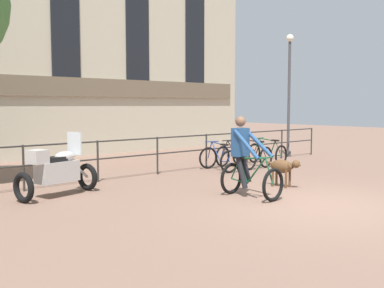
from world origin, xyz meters
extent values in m
plane|color=#7A5B4C|center=(0.00, 0.00, 0.00)|extent=(60.00, 60.00, 0.00)
cylinder|color=#2D2B28|center=(-3.75, 5.20, 0.53)|extent=(0.05, 0.05, 1.05)
cylinder|color=#2D2B28|center=(-1.88, 5.20, 0.53)|extent=(0.05, 0.05, 1.05)
cylinder|color=#2D2B28|center=(0.00, 5.20, 0.53)|extent=(0.05, 0.05, 1.05)
cylinder|color=#2D2B28|center=(1.88, 5.20, 0.53)|extent=(0.05, 0.05, 1.05)
cylinder|color=#2D2B28|center=(3.75, 5.20, 0.53)|extent=(0.05, 0.05, 1.05)
cylinder|color=#2D2B28|center=(5.62, 5.20, 0.53)|extent=(0.05, 0.05, 1.05)
cylinder|color=#2D2B28|center=(7.50, 5.20, 0.53)|extent=(0.05, 0.05, 1.05)
cylinder|color=#2D2B28|center=(0.00, 5.20, 1.02)|extent=(15.00, 0.04, 0.04)
cylinder|color=#2D2B28|center=(0.00, 5.20, 0.58)|extent=(15.00, 0.04, 0.04)
cube|color=#BCB299|center=(0.00, 11.00, 5.13)|extent=(18.00, 0.60, 10.25)
cube|color=brown|center=(0.00, 10.64, 2.60)|extent=(17.10, 0.12, 0.70)
cube|color=black|center=(0.00, 10.67, 5.64)|extent=(1.10, 0.06, 5.74)
cube|color=black|center=(3.15, 10.67, 5.64)|extent=(1.10, 0.06, 5.74)
cube|color=black|center=(6.30, 10.67, 5.64)|extent=(1.10, 0.06, 5.74)
torus|color=black|center=(-0.41, 0.82, 0.34)|extent=(0.68, 0.10, 0.68)
torus|color=black|center=(-0.47, 1.92, 0.34)|extent=(0.68, 0.10, 0.68)
cylinder|color=#194C2D|center=(-0.43, 1.25, 0.58)|extent=(0.06, 0.49, 0.60)
cylinder|color=#194C2D|center=(-0.45, 1.57, 0.54)|extent=(0.05, 0.23, 0.52)
cylinder|color=#194C2D|center=(-0.44, 1.34, 0.83)|extent=(0.07, 0.66, 0.10)
cylinder|color=#194C2D|center=(-0.46, 1.70, 0.31)|extent=(0.05, 0.44, 0.08)
cylinder|color=#194C2D|center=(-0.46, 1.79, 0.57)|extent=(0.04, 0.27, 0.47)
cylinder|color=#194C2D|center=(-0.42, 0.92, 0.60)|extent=(0.04, 0.23, 0.54)
cylinder|color=#194C2D|center=(-0.42, 1.01, 0.87)|extent=(0.48, 0.06, 0.03)
cube|color=black|center=(-0.45, 1.67, 0.82)|extent=(0.13, 0.25, 0.05)
cube|color=navy|center=(-0.45, 1.67, 1.15)|extent=(0.37, 0.24, 0.60)
sphere|color=brown|center=(-0.45, 1.67, 1.59)|extent=(0.22, 0.22, 0.22)
cylinder|color=navy|center=(-0.65, 1.33, 1.14)|extent=(0.11, 0.72, 0.60)
cylinder|color=navy|center=(-0.23, 1.35, 1.14)|extent=(0.18, 0.72, 0.60)
cylinder|color=black|center=(-0.52, 1.57, 0.52)|extent=(0.15, 0.32, 0.69)
cylinder|color=black|center=(-0.38, 1.58, 0.58)|extent=(0.13, 0.31, 0.58)
ellipsoid|color=brown|center=(1.03, 1.71, 0.49)|extent=(0.34, 0.59, 0.32)
cylinder|color=brown|center=(1.06, 1.49, 0.52)|extent=(0.19, 0.19, 0.18)
sphere|color=brown|center=(1.08, 1.33, 0.58)|extent=(0.19, 0.19, 0.19)
cone|color=brown|center=(1.09, 1.25, 0.56)|extent=(0.12, 0.12, 0.10)
cylinder|color=brown|center=(0.99, 2.05, 0.55)|extent=(0.08, 0.19, 0.12)
cylinder|color=brown|center=(0.97, 1.53, 0.21)|extent=(0.06, 0.06, 0.43)
cylinder|color=brown|center=(1.14, 1.55, 0.21)|extent=(0.06, 0.06, 0.43)
cylinder|color=brown|center=(0.92, 1.88, 0.21)|extent=(0.06, 0.06, 0.43)
cylinder|color=brown|center=(1.10, 1.90, 0.21)|extent=(0.06, 0.06, 0.43)
torus|color=black|center=(-2.63, 4.35, 0.31)|extent=(0.25, 0.63, 0.62)
torus|color=black|center=(-4.22, 3.99, 0.31)|extent=(0.25, 0.63, 0.62)
cube|color=#B7B2AD|center=(-3.43, 4.17, 0.53)|extent=(0.96, 0.59, 0.44)
ellipsoid|color=#B7B2AD|center=(-3.23, 4.22, 0.83)|extent=(0.54, 0.42, 0.24)
cube|color=black|center=(-3.53, 4.15, 0.80)|extent=(0.61, 0.42, 0.10)
cylinder|color=#B2B2B7|center=(-2.83, 4.31, 0.49)|extent=(0.45, 0.16, 0.41)
cube|color=silver|center=(-2.97, 4.27, 1.10)|extent=(0.13, 0.44, 0.50)
cube|color=#B7B2AD|center=(-3.88, 4.07, 0.89)|extent=(0.39, 0.42, 0.28)
torus|color=black|center=(1.83, 5.07, 0.33)|extent=(0.66, 0.16, 0.66)
torus|color=black|center=(1.67, 4.03, 0.33)|extent=(0.66, 0.16, 0.66)
cylinder|color=navy|center=(1.77, 4.66, 0.56)|extent=(0.10, 0.47, 0.58)
cylinder|color=navy|center=(1.72, 4.35, 0.53)|extent=(0.06, 0.22, 0.51)
cylinder|color=navy|center=(1.75, 4.57, 0.81)|extent=(0.12, 0.63, 0.10)
cylinder|color=navy|center=(1.70, 4.24, 0.31)|extent=(0.09, 0.42, 0.07)
cylinder|color=navy|center=(1.69, 4.14, 0.55)|extent=(0.06, 0.25, 0.46)
cylinder|color=navy|center=(1.81, 4.98, 0.59)|extent=(0.06, 0.21, 0.52)
cylinder|color=navy|center=(1.80, 4.88, 0.84)|extent=(0.48, 0.10, 0.03)
cube|color=black|center=(1.71, 4.26, 0.80)|extent=(0.15, 0.26, 0.05)
torus|color=black|center=(2.46, 5.07, 0.33)|extent=(0.66, 0.11, 0.66)
torus|color=black|center=(2.55, 4.03, 0.33)|extent=(0.66, 0.11, 0.66)
cylinder|color=black|center=(2.49, 4.67, 0.56)|extent=(0.07, 0.47, 0.58)
cylinder|color=black|center=(2.52, 4.35, 0.53)|extent=(0.05, 0.22, 0.51)
cylinder|color=black|center=(2.50, 4.57, 0.81)|extent=(0.08, 0.63, 0.10)
cylinder|color=black|center=(2.53, 4.24, 0.31)|extent=(0.06, 0.42, 0.07)
cylinder|color=black|center=(2.54, 4.14, 0.55)|extent=(0.04, 0.25, 0.46)
cylinder|color=black|center=(2.47, 4.98, 0.59)|extent=(0.04, 0.21, 0.52)
cylinder|color=black|center=(2.48, 4.88, 0.84)|extent=(0.48, 0.07, 0.03)
cube|color=black|center=(2.53, 4.26, 0.80)|extent=(0.14, 0.25, 0.05)
torus|color=black|center=(3.22, 5.07, 0.33)|extent=(0.66, 0.11, 0.66)
torus|color=black|center=(3.30, 4.03, 0.33)|extent=(0.66, 0.11, 0.66)
cylinder|color=black|center=(3.25, 4.67, 0.56)|extent=(0.07, 0.47, 0.58)
cylinder|color=black|center=(3.27, 4.35, 0.53)|extent=(0.05, 0.22, 0.51)
cylinder|color=black|center=(3.26, 4.57, 0.81)|extent=(0.08, 0.63, 0.10)
cylinder|color=black|center=(3.28, 4.24, 0.31)|extent=(0.06, 0.42, 0.07)
cylinder|color=black|center=(3.29, 4.14, 0.55)|extent=(0.04, 0.25, 0.46)
cylinder|color=black|center=(3.22, 4.98, 0.59)|extent=(0.04, 0.21, 0.52)
cylinder|color=black|center=(3.23, 4.88, 0.84)|extent=(0.48, 0.07, 0.03)
cube|color=black|center=(3.28, 4.26, 0.80)|extent=(0.14, 0.25, 0.05)
torus|color=black|center=(3.97, 5.07, 0.33)|extent=(0.66, 0.12, 0.66)
torus|color=black|center=(4.06, 4.03, 0.33)|extent=(0.66, 0.12, 0.66)
cylinder|color=#194C2D|center=(4.00, 4.67, 0.56)|extent=(0.07, 0.47, 0.58)
cylinder|color=#194C2D|center=(4.03, 4.35, 0.53)|extent=(0.05, 0.22, 0.51)
cylinder|color=#194C2D|center=(4.01, 4.57, 0.81)|extent=(0.09, 0.63, 0.10)
cylinder|color=#194C2D|center=(4.04, 4.24, 0.31)|extent=(0.06, 0.42, 0.07)
cylinder|color=#194C2D|center=(4.05, 4.14, 0.55)|extent=(0.04, 0.25, 0.46)
cylinder|color=#194C2D|center=(3.97, 4.98, 0.59)|extent=(0.04, 0.21, 0.52)
cylinder|color=#194C2D|center=(3.98, 4.88, 0.84)|extent=(0.48, 0.07, 0.03)
cube|color=black|center=(4.04, 4.26, 0.80)|extent=(0.14, 0.25, 0.05)
cylinder|color=#424247|center=(6.33, 5.44, 0.10)|extent=(0.22, 0.22, 0.20)
cylinder|color=#424247|center=(6.33, 5.44, 2.14)|extent=(0.10, 0.10, 4.28)
sphere|color=silver|center=(6.33, 5.44, 4.39)|extent=(0.28, 0.28, 0.28)
camera|label=1|loc=(-7.51, -4.76, 1.94)|focal=42.00mm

